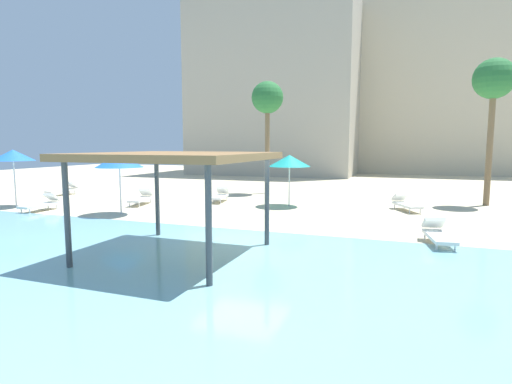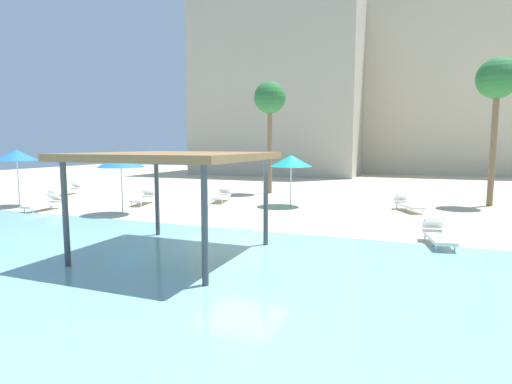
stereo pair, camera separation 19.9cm
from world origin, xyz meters
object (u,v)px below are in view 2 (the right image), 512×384
Objects in this scene: shade_pavilion at (174,159)px; beach_umbrella_blue_0 at (121,161)px; beach_umbrella_blue_1 at (17,155)px; beach_umbrella_teal_4 at (291,161)px; lounge_chair_3 at (407,203)px; lounge_chair_2 at (45,203)px; lounge_chair_4 at (438,234)px; lounge_chair_6 at (68,189)px; lounge_chair_0 at (144,198)px; palm_tree_0 at (270,100)px; lounge_chair_5 at (222,195)px; palm_tree_1 at (497,82)px.

shade_pavilion is 1.73× the size of beach_umbrella_blue_0.
beach_umbrella_teal_4 is at bearing 21.28° from beach_umbrella_blue_1.
lounge_chair_3 is (11.33, 5.29, -1.94)m from beach_umbrella_blue_0.
lounge_chair_2 and lounge_chair_4 have the same top height.
shade_pavilion is at bearing 62.03° from lounge_chair_6.
lounge_chair_4 is at bearing -5.08° from beach_umbrella_blue_0.
lounge_chair_6 is (-6.64, 1.64, 0.00)m from lounge_chair_0.
beach_umbrella_blue_0 is 0.94× the size of beach_umbrella_blue_1.
beach_umbrella_teal_4 reaches higher than lounge_chair_0.
lounge_chair_4 is at bearing 81.46° from lounge_chair_6.
lounge_chair_6 is (-13.65, -0.38, -1.85)m from beach_umbrella_teal_4.
beach_umbrella_blue_1 is at bearing -158.72° from beach_umbrella_teal_4.
lounge_chair_0 and lounge_chair_6 have the same top height.
shade_pavilion is at bearing -40.51° from beach_umbrella_blue_0.
beach_umbrella_blue_1 reaches higher than lounge_chair_4.
lounge_chair_4 is at bearing -49.73° from palm_tree_0.
beach_umbrella_blue_1 is 1.42× the size of lounge_chair_2.
lounge_chair_6 is at bearing -115.35° from lounge_chair_4.
lounge_chair_4 is at bearing 60.78° from lounge_chair_0.
beach_umbrella_teal_4 is (0.35, 9.67, -0.39)m from shade_pavilion.
beach_umbrella_blue_1 reaches higher than beach_umbrella_teal_4.
beach_umbrella_blue_0 is at bearing 139.49° from shade_pavilion.
beach_umbrella_blue_0 is 1.31× the size of lounge_chair_6.
beach_umbrella_blue_0 is (-5.70, 4.87, -0.30)m from shade_pavilion.
shade_pavilion is 2.26× the size of lounge_chair_6.
palm_tree_0 is at bearing 70.25° from beach_umbrella_blue_0.
lounge_chair_5 is 9.88m from lounge_chair_6.
palm_tree_0 reaches higher than beach_umbrella_blue_1.
beach_umbrella_blue_1 reaches higher than lounge_chair_0.
palm_tree_1 reaches higher than palm_tree_0.
palm_tree_0 is (7.35, 9.81, 5.25)m from lounge_chair_2.
lounge_chair_4 and lounge_chair_5 have the same top height.
beach_umbrella_teal_4 is at bearing -143.34° from lounge_chair_4.
lounge_chair_4 and lounge_chair_6 have the same top height.
lounge_chair_3 is at bearing 16.68° from beach_umbrella_blue_1.
beach_umbrella_blue_0 is 10.52m from palm_tree_0.
palm_tree_0 is 11.71m from palm_tree_1.
lounge_chair_6 is at bearing -178.39° from beach_umbrella_teal_4.
lounge_chair_0 is 1.00× the size of lounge_chair_5.
palm_tree_0 is (1.11, 4.36, 5.25)m from lounge_chair_5.
shade_pavilion is 11.84m from lounge_chair_3.
lounge_chair_0 is 9.49m from palm_tree_0.
beach_umbrella_blue_1 is 5.07m from lounge_chair_6.
lounge_chair_3 is at bearing 178.40° from lounge_chair_4.
lounge_chair_3 is 0.28× the size of palm_tree_1.
palm_tree_1 is (2.77, 9.37, 5.52)m from lounge_chair_4.
beach_umbrella_blue_0 is 3.52m from lounge_chair_0.
palm_tree_1 reaches higher than beach_umbrella_blue_1.
beach_umbrella_teal_4 is 4.22m from lounge_chair_5.
shade_pavilion is 16.46m from palm_tree_1.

